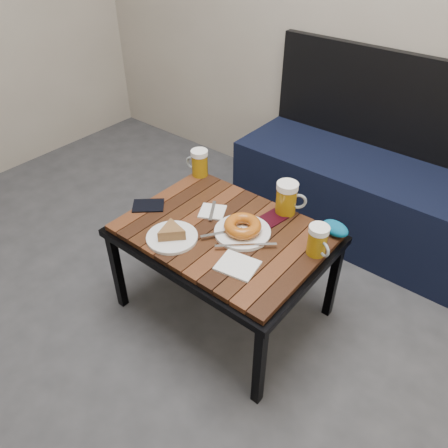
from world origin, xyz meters
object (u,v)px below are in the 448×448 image
Objects in this scene: bench at (366,192)px; passport_burgundy at (272,218)px; beer_mug_left at (199,163)px; beer_mug_centre at (287,198)px; passport_navy at (148,205)px; cafe_table at (224,238)px; knit_pouch at (335,228)px; beer_mug_right at (318,240)px; plate_bagel at (242,229)px; plate_pie at (172,234)px.

passport_burgundy is at bearing -99.03° from bench.
beer_mug_centre is (0.49, -0.00, 0.01)m from beer_mug_left.
beer_mug_centre reaches higher than passport_navy.
cafe_table is 0.45m from knit_pouch.
bench is 0.98m from cafe_table.
beer_mug_centre is 1.17× the size of beer_mug_right.
beer_mug_centre is at bearing -179.60° from knit_pouch.
beer_mug_centre is 0.28m from beer_mug_right.
knit_pouch is at bearing -79.23° from bench.
beer_mug_centre is 1.24× the size of knit_pouch.
cafe_table is at bearing -144.16° from knit_pouch.
passport_navy is at bearing -166.32° from plate_bagel.
cafe_table is 6.49× the size of beer_mug_left.
passport_navy is at bearing -167.43° from cafe_table.
passport_burgundy is (0.23, 0.36, -0.02)m from plate_pie.
bench is 6.87× the size of plate_pie.
cafe_table is 0.22m from plate_pie.
beer_mug_centre is at bearing 85.94° from passport_burgundy.
plate_pie is (0.24, -0.43, -0.04)m from beer_mug_left.
cafe_table is 0.37m from passport_navy.
cafe_table is at bearing 54.94° from plate_pie.
passport_burgundy is (-0.25, 0.07, -0.06)m from beer_mug_right.
beer_mug_left is at bearing 146.16° from beer_mug_centre.
beer_mug_centre is 1.08× the size of passport_navy.
knit_pouch is (0.29, 0.23, -0.00)m from plate_bagel.
plate_pie reaches higher than passport_navy.
beer_mug_centre reaches higher than plate_bagel.
passport_navy is 1.15× the size of knit_pouch.
knit_pouch reaches higher than passport_navy.
beer_mug_centre is at bearing 76.48° from plate_bagel.
bench is 0.95m from plate_bagel.
passport_burgundy is at bearing 162.58° from beer_mug_left.
beer_mug_centre is 0.54× the size of plate_bagel.
plate_bagel reaches higher than knit_pouch.
plate_bagel is 0.45m from passport_navy.
beer_mug_right reaches higher than knit_pouch.
plate_pie is at bearing -153.96° from beer_mug_centre.
beer_mug_right is at bearing 15.89° from plate_bagel.
beer_mug_right is 0.46× the size of plate_bagel.
beer_mug_right is at bearing -89.13° from knit_pouch.
cafe_table is 7.19× the size of knit_pouch.
beer_mug_right reaches higher than passport_burgundy.
beer_mug_right is 1.06× the size of knit_pouch.
knit_pouch is (0.48, 0.43, 0.00)m from plate_pie.
passport_burgundy is at bearing 58.44° from cafe_table.
passport_burgundy is at bearing 77.11° from passport_navy.
beer_mug_right is at bearing 62.59° from passport_navy.
cafe_table is at bearing -161.06° from plate_bagel.
beer_mug_right is 0.30m from plate_bagel.
beer_mug_centre is at bearing 171.68° from beer_mug_left.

